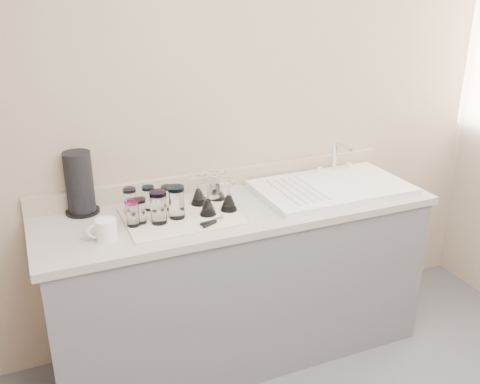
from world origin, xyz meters
name	(u,v)px	position (x,y,z in m)	size (l,w,h in m)	color
room_envelope	(408,148)	(0.00, 0.00, 1.56)	(3.54, 3.50, 2.52)	#4D4E52
counter_unit	(239,281)	(0.00, 1.20, 0.45)	(2.06, 0.62, 0.90)	slate
sink_unit	(331,187)	(0.55, 1.20, 0.92)	(0.82, 0.50, 0.22)	white
dish_towel	(181,216)	(-0.31, 1.19, 0.90)	(0.55, 0.42, 0.01)	silver
tumbler_teal	(130,200)	(-0.53, 1.32, 0.97)	(0.06, 0.06, 0.13)	white
tumbler_cyan	(149,198)	(-0.44, 1.32, 0.97)	(0.06, 0.06, 0.12)	white
tumbler_purple	(167,197)	(-0.35, 1.29, 0.97)	(0.06, 0.06, 0.12)	white
tumbler_magenta	(140,211)	(-0.52, 1.19, 0.97)	(0.06, 0.06, 0.12)	white
tumbler_blue	(159,207)	(-0.43, 1.15, 0.99)	(0.08, 0.08, 0.16)	white
tumbler_lavender	(176,202)	(-0.34, 1.18, 0.99)	(0.08, 0.08, 0.16)	white
tumbler_extra	(133,213)	(-0.55, 1.17, 0.97)	(0.06, 0.06, 0.13)	white
goblet_back_left	(199,194)	(-0.19, 1.29, 0.96)	(0.09, 0.09, 0.16)	white
goblet_back_right	(217,189)	(-0.08, 1.32, 0.96)	(0.09, 0.09, 0.16)	white
goblet_front_left	(208,205)	(-0.19, 1.15, 0.96)	(0.08, 0.08, 0.15)	white
goblet_front_right	(229,200)	(-0.07, 1.16, 0.96)	(0.09, 0.09, 0.16)	white
goblet_extra	(211,189)	(-0.10, 1.35, 0.95)	(0.08, 0.08, 0.13)	white
can_opener	(213,222)	(-0.20, 1.04, 0.92)	(0.13, 0.07, 0.02)	silver
white_mug	(106,230)	(-0.70, 1.09, 0.95)	(0.14, 0.10, 0.10)	white
paper_towel_roll	(80,184)	(-0.75, 1.44, 1.05)	(0.17, 0.17, 0.32)	black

